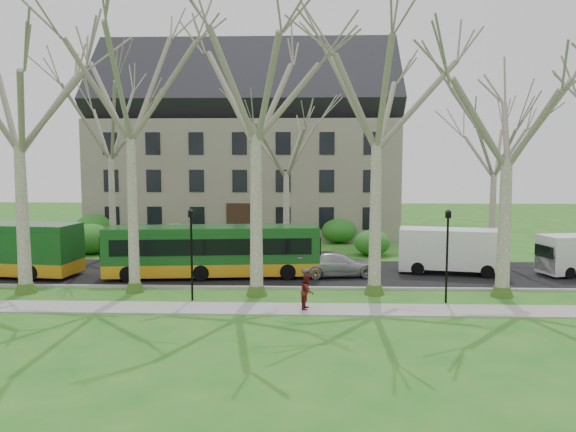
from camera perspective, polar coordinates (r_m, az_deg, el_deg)
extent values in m
plane|color=#216A1E|center=(27.88, 3.03, -8.16)|extent=(120.00, 120.00, 0.00)
cube|color=gray|center=(25.46, 3.13, -9.44)|extent=(70.00, 2.00, 0.06)
cube|color=black|center=(33.24, 2.87, -5.84)|extent=(80.00, 8.00, 0.06)
cube|color=#A5A39E|center=(29.33, 2.98, -7.33)|extent=(80.00, 0.25, 0.14)
cube|color=gray|center=(51.39, -4.11, 3.82)|extent=(26.00, 12.00, 10.00)
cylinder|color=black|center=(27.05, -9.76, -4.34)|extent=(0.10, 0.10, 4.00)
cube|color=black|center=(26.76, -9.83, 0.20)|extent=(0.22, 0.22, 0.30)
cylinder|color=black|center=(27.27, 15.84, -4.39)|extent=(0.10, 0.10, 4.00)
cube|color=black|center=(26.98, 15.96, 0.11)|extent=(0.22, 0.22, 0.30)
ellipsoid|color=#255C1A|center=(42.41, -19.43, -2.31)|extent=(2.60, 2.60, 2.00)
ellipsoid|color=#255C1A|center=(40.61, -11.52, -2.45)|extent=(2.60, 2.60, 2.00)
ellipsoid|color=#255C1A|center=(39.73, 8.53, -2.57)|extent=(2.60, 2.60, 2.00)
ellipsoid|color=#255C1A|center=(40.85, 16.93, -2.53)|extent=(2.60, 2.60, 2.00)
ellipsoid|color=#255C1A|center=(48.68, -19.05, -1.30)|extent=(2.60, 2.60, 2.00)
ellipsoid|color=#255C1A|center=(45.49, 5.18, -1.49)|extent=(2.60, 2.60, 2.00)
imported|color=#A9A9AE|center=(32.30, 4.97, -4.88)|extent=(5.07, 2.70, 1.40)
imported|color=#5C1715|center=(25.25, 1.97, -7.64)|extent=(0.74, 0.87, 1.58)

